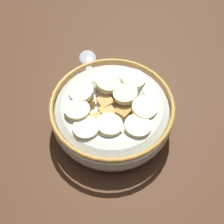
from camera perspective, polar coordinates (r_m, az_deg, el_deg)
name	(u,v)px	position (r cm, az deg, el deg)	size (l,w,h in cm)	color
ground_plane	(112,127)	(44.89, 0.00, -2.89)	(138.01, 138.01, 2.00)	#472B19
cereal_bowl	(112,113)	(41.65, 0.00, -0.14)	(17.04, 17.04, 5.95)	beige
spoon	(89,66)	(50.83, -4.50, 8.75)	(13.00, 9.77, 0.80)	#A5A5AD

